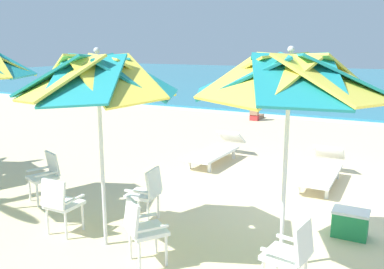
{
  "coord_description": "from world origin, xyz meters",
  "views": [
    {
      "loc": [
        1.38,
        -6.84,
        2.71
      ],
      "look_at": [
        -2.26,
        0.15,
        1.0
      ],
      "focal_mm": 38.43,
      "sensor_mm": 36.0,
      "label": 1
    }
  ],
  "objects_px": {
    "plastic_chair_4": "(46,174)",
    "cooler_box": "(350,223)",
    "plastic_chair_1": "(61,202)",
    "sun_lounger_1": "(322,170)",
    "sun_lounger_2": "(216,150)",
    "beach_umbrella_1": "(98,79)",
    "plastic_chair_0": "(291,253)",
    "plastic_chair_2": "(142,227)",
    "beach_umbrella_0": "(290,78)",
    "beachgoer_seated": "(256,112)",
    "plastic_chair_3": "(147,191)"
  },
  "relations": [
    {
      "from": "plastic_chair_0",
      "to": "sun_lounger_1",
      "type": "distance_m",
      "value": 4.08
    },
    {
      "from": "plastic_chair_0",
      "to": "sun_lounger_2",
      "type": "bearing_deg",
      "value": 122.84
    },
    {
      "from": "plastic_chair_4",
      "to": "sun_lounger_1",
      "type": "height_order",
      "value": "plastic_chair_4"
    },
    {
      "from": "plastic_chair_0",
      "to": "plastic_chair_1",
      "type": "xyz_separation_m",
      "value": [
        -3.33,
        -0.06,
        0.0
      ]
    },
    {
      "from": "plastic_chair_0",
      "to": "plastic_chair_1",
      "type": "bearing_deg",
      "value": -178.99
    },
    {
      "from": "plastic_chair_1",
      "to": "cooler_box",
      "type": "distance_m",
      "value": 4.19
    },
    {
      "from": "sun_lounger_1",
      "to": "plastic_chair_4",
      "type": "bearing_deg",
      "value": -142.21
    },
    {
      "from": "plastic_chair_3",
      "to": "plastic_chair_4",
      "type": "distance_m",
      "value": 2.08
    },
    {
      "from": "plastic_chair_1",
      "to": "beach_umbrella_0",
      "type": "bearing_deg",
      "value": 10.75
    },
    {
      "from": "plastic_chair_2",
      "to": "plastic_chair_3",
      "type": "height_order",
      "value": "same"
    },
    {
      "from": "plastic_chair_2",
      "to": "sun_lounger_2",
      "type": "relative_size",
      "value": 0.4
    },
    {
      "from": "plastic_chair_4",
      "to": "beach_umbrella_1",
      "type": "bearing_deg",
      "value": -22.97
    },
    {
      "from": "beach_umbrella_0",
      "to": "plastic_chair_1",
      "type": "distance_m",
      "value": 3.64
    },
    {
      "from": "beach_umbrella_1",
      "to": "beachgoer_seated",
      "type": "height_order",
      "value": "beach_umbrella_1"
    },
    {
      "from": "plastic_chair_0",
      "to": "beachgoer_seated",
      "type": "xyz_separation_m",
      "value": [
        -3.92,
        10.34,
        -0.2
      ]
    },
    {
      "from": "plastic_chair_2",
      "to": "beachgoer_seated",
      "type": "bearing_deg",
      "value": 101.32
    },
    {
      "from": "plastic_chair_3",
      "to": "sun_lounger_2",
      "type": "bearing_deg",
      "value": 96.94
    },
    {
      "from": "beach_umbrella_1",
      "to": "plastic_chair_1",
      "type": "xyz_separation_m",
      "value": [
        -0.77,
        -0.04,
        -1.8
      ]
    },
    {
      "from": "cooler_box",
      "to": "plastic_chair_2",
      "type": "bearing_deg",
      "value": -137.72
    },
    {
      "from": "beachgoer_seated",
      "to": "plastic_chair_2",
      "type": "bearing_deg",
      "value": -78.68
    },
    {
      "from": "cooler_box",
      "to": "beachgoer_seated",
      "type": "bearing_deg",
      "value": 116.94
    },
    {
      "from": "beach_umbrella_0",
      "to": "plastic_chair_1",
      "type": "relative_size",
      "value": 3.13
    },
    {
      "from": "sun_lounger_1",
      "to": "plastic_chair_0",
      "type": "bearing_deg",
      "value": -84.35
    },
    {
      "from": "plastic_chair_1",
      "to": "plastic_chair_3",
      "type": "xyz_separation_m",
      "value": [
        0.85,
        0.94,
        0.0
      ]
    },
    {
      "from": "plastic_chair_0",
      "to": "plastic_chair_2",
      "type": "relative_size",
      "value": 1.0
    },
    {
      "from": "plastic_chair_2",
      "to": "beach_umbrella_0",
      "type": "bearing_deg",
      "value": 25.34
    },
    {
      "from": "plastic_chair_3",
      "to": "beachgoer_seated",
      "type": "distance_m",
      "value": 9.56
    },
    {
      "from": "cooler_box",
      "to": "beachgoer_seated",
      "type": "height_order",
      "value": "beachgoer_seated"
    },
    {
      "from": "plastic_chair_4",
      "to": "sun_lounger_2",
      "type": "height_order",
      "value": "plastic_chair_4"
    },
    {
      "from": "plastic_chair_1",
      "to": "sun_lounger_2",
      "type": "xyz_separation_m",
      "value": [
        0.41,
        4.58,
        -0.22
      ]
    },
    {
      "from": "plastic_chair_1",
      "to": "beachgoer_seated",
      "type": "xyz_separation_m",
      "value": [
        -0.59,
        10.39,
        -0.2
      ]
    },
    {
      "from": "plastic_chair_0",
      "to": "beach_umbrella_1",
      "type": "relative_size",
      "value": 0.32
    },
    {
      "from": "sun_lounger_1",
      "to": "plastic_chair_3",
      "type": "bearing_deg",
      "value": -123.27
    },
    {
      "from": "beach_umbrella_0",
      "to": "plastic_chair_2",
      "type": "xyz_separation_m",
      "value": [
        -1.56,
        -0.74,
        -1.85
      ]
    },
    {
      "from": "plastic_chair_2",
      "to": "beach_umbrella_1",
      "type": "bearing_deg",
      "value": 165.73
    },
    {
      "from": "beach_umbrella_0",
      "to": "plastic_chair_2",
      "type": "height_order",
      "value": "beach_umbrella_0"
    },
    {
      "from": "beach_umbrella_1",
      "to": "plastic_chair_4",
      "type": "bearing_deg",
      "value": 157.03
    },
    {
      "from": "plastic_chair_2",
      "to": "sun_lounger_2",
      "type": "xyz_separation_m",
      "value": [
        -1.11,
        4.74,
        -0.22
      ]
    },
    {
      "from": "plastic_chair_1",
      "to": "beachgoer_seated",
      "type": "bearing_deg",
      "value": 93.24
    },
    {
      "from": "plastic_chair_2",
      "to": "plastic_chair_4",
      "type": "height_order",
      "value": "same"
    },
    {
      "from": "plastic_chair_0",
      "to": "plastic_chair_3",
      "type": "bearing_deg",
      "value": 160.32
    },
    {
      "from": "plastic_chair_1",
      "to": "plastic_chair_4",
      "type": "bearing_deg",
      "value": 144.25
    },
    {
      "from": "plastic_chair_0",
      "to": "beachgoer_seated",
      "type": "distance_m",
      "value": 11.06
    },
    {
      "from": "plastic_chair_1",
      "to": "plastic_chair_4",
      "type": "xyz_separation_m",
      "value": [
        -1.23,
        0.88,
        0.0
      ]
    },
    {
      "from": "plastic_chair_4",
      "to": "sun_lounger_1",
      "type": "relative_size",
      "value": 0.4
    },
    {
      "from": "plastic_chair_4",
      "to": "cooler_box",
      "type": "height_order",
      "value": "plastic_chair_4"
    },
    {
      "from": "sun_lounger_1",
      "to": "cooler_box",
      "type": "relative_size",
      "value": 4.29
    },
    {
      "from": "plastic_chair_4",
      "to": "plastic_chair_1",
      "type": "bearing_deg",
      "value": -35.75
    },
    {
      "from": "beach_umbrella_1",
      "to": "plastic_chair_1",
      "type": "height_order",
      "value": "beach_umbrella_1"
    },
    {
      "from": "plastic_chair_1",
      "to": "sun_lounger_2",
      "type": "height_order",
      "value": "plastic_chair_1"
    }
  ]
}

